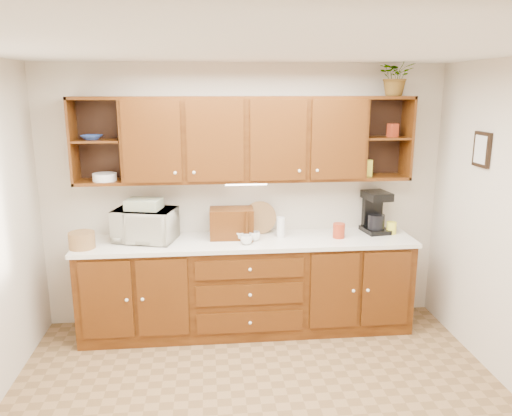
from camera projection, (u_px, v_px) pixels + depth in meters
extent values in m
plane|color=white|center=(265.00, 48.00, 3.03)|extent=(4.00, 4.00, 0.00)
plane|color=beige|center=(244.00, 196.00, 5.03)|extent=(4.00, 0.00, 4.00)
cube|color=#331605|center=(247.00, 286.00, 4.94)|extent=(3.20, 0.60, 0.90)
cube|color=white|center=(247.00, 241.00, 4.82)|extent=(3.24, 0.64, 0.04)
cube|color=#331605|center=(245.00, 139.00, 4.73)|extent=(2.30, 0.33, 0.80)
cube|color=black|center=(100.00, 139.00, 4.74)|extent=(0.45, 0.02, 0.80)
cube|color=black|center=(380.00, 136.00, 5.01)|extent=(0.45, 0.02, 0.80)
cube|color=#331605|center=(97.00, 141.00, 4.60)|extent=(0.43, 0.30, 0.02)
cube|color=#331605|center=(386.00, 138.00, 4.86)|extent=(0.43, 0.30, 0.02)
cube|color=#331605|center=(388.00, 97.00, 4.77)|extent=(0.45, 0.33, 0.03)
cube|color=white|center=(246.00, 184.00, 4.78)|extent=(0.40, 0.05, 0.02)
cube|color=black|center=(482.00, 150.00, 4.27)|extent=(0.03, 0.24, 0.30)
cylinder|color=#9A7040|center=(82.00, 240.00, 4.54)|extent=(0.28, 0.28, 0.15)
imported|color=silver|center=(145.00, 225.00, 4.74)|extent=(0.64, 0.51, 0.31)
cube|color=#EFCD70|center=(144.00, 204.00, 4.70)|extent=(0.36, 0.30, 0.10)
cylinder|color=black|center=(134.00, 225.00, 4.70)|extent=(0.08, 0.08, 0.32)
cylinder|color=#9A7040|center=(260.00, 232.00, 5.02)|extent=(0.33, 0.09, 0.32)
cube|color=#331605|center=(232.00, 223.00, 4.84)|extent=(0.42, 0.27, 0.29)
cylinder|color=#331605|center=(247.00, 227.00, 4.71)|extent=(0.02, 0.02, 0.30)
cylinder|color=#331605|center=(247.00, 241.00, 4.74)|extent=(0.12, 0.12, 0.02)
imported|color=white|center=(254.00, 236.00, 4.77)|extent=(0.14, 0.14, 0.09)
imported|color=white|center=(240.00, 236.00, 4.77)|extent=(0.14, 0.14, 0.09)
imported|color=white|center=(246.00, 240.00, 4.65)|extent=(0.14, 0.14, 0.09)
cylinder|color=#9A2E16|center=(339.00, 231.00, 4.85)|extent=(0.14, 0.14, 0.14)
cylinder|color=white|center=(281.00, 227.00, 4.87)|extent=(0.10, 0.10, 0.20)
cylinder|color=yellow|center=(391.00, 228.00, 4.99)|extent=(0.11, 0.11, 0.12)
cube|color=black|center=(375.00, 230.00, 5.05)|extent=(0.26, 0.32, 0.04)
cube|color=black|center=(372.00, 210.00, 5.12)|extent=(0.21, 0.10, 0.36)
cube|color=black|center=(377.00, 196.00, 4.97)|extent=(0.26, 0.32, 0.08)
cylinder|color=black|center=(376.00, 222.00, 5.01)|extent=(0.19, 0.19, 0.16)
imported|color=#2A489C|center=(92.00, 137.00, 4.57)|extent=(0.23, 0.23, 0.04)
cylinder|color=white|center=(105.00, 177.00, 4.65)|extent=(0.27, 0.27, 0.07)
cube|color=yellow|center=(367.00, 168.00, 4.90)|extent=(0.09, 0.07, 0.16)
cube|color=#9A2E16|center=(393.00, 130.00, 4.83)|extent=(0.11, 0.10, 0.13)
imported|color=#999999|center=(396.00, 76.00, 4.69)|extent=(0.39, 0.35, 0.37)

